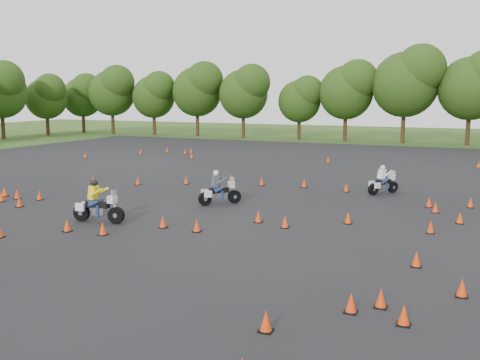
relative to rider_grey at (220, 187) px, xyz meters
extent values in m
plane|color=#2D5119|center=(0.98, -3.92, -0.81)|extent=(140.00, 140.00, 0.00)
plane|color=black|center=(0.98, 2.08, -0.80)|extent=(62.00, 62.00, 0.00)
cone|color=#EC3B09|center=(-8.99, 2.11, -0.58)|extent=(0.26, 0.26, 0.45)
cone|color=#EC3B09|center=(4.65, 5.57, -0.58)|extent=(0.26, 0.26, 0.45)
cone|color=#EC3B09|center=(-6.61, 3.05, -0.58)|extent=(0.26, 0.26, 0.45)
cone|color=#EC3B09|center=(9.44, -10.24, -0.58)|extent=(0.26, 0.26, 0.45)
cone|color=#EC3B09|center=(1.41, -4.89, -0.58)|extent=(0.26, 0.26, 0.45)
cone|color=#EC3B09|center=(-15.39, 16.27, -0.58)|extent=(0.26, 0.26, 0.45)
cone|color=#EC3B09|center=(10.66, 3.88, -0.58)|extent=(0.26, 0.26, 0.45)
cone|color=#EC3B09|center=(8.82, -9.44, -0.58)|extent=(0.26, 0.26, 0.45)
cone|color=#EC3B09|center=(-8.45, -2.57, -0.58)|extent=(0.26, 0.26, 0.45)
cone|color=#EC3B09|center=(8.94, 3.20, -0.58)|extent=(0.26, 0.26, 0.45)
cone|color=#EC3B09|center=(4.21, -3.00, -0.58)|extent=(0.26, 0.26, 0.45)
cone|color=#EC3B09|center=(-2.14, 5.88, -0.58)|extent=(0.26, 0.26, 0.45)
cone|color=#EC3B09|center=(-10.72, -2.56, -0.58)|extent=(0.26, 0.26, 0.45)
cone|color=#EC3B09|center=(-9.93, 15.35, -0.58)|extent=(0.26, 0.26, 0.45)
cone|color=#EC3B09|center=(-4.25, 4.38, -0.58)|extent=(0.26, 0.26, 0.45)
cone|color=#EC3B09|center=(-0.16, 5.72, -0.58)|extent=(0.26, 0.26, 0.45)
cone|color=#EC3B09|center=(10.31, 0.41, -0.58)|extent=(0.26, 0.26, 0.45)
cone|color=#EC3B09|center=(-9.81, -3.59, -0.58)|extent=(0.26, 0.26, 0.45)
cone|color=#EC3B09|center=(6.78, -11.76, -0.58)|extent=(0.26, 0.26, 0.45)
cone|color=#EC3B09|center=(-3.03, -6.78, -0.58)|extent=(0.26, 0.26, 0.45)
cone|color=#EC3B09|center=(8.23, -10.02, -0.58)|extent=(0.26, 0.26, 0.45)
cone|color=#EC3B09|center=(9.28, -5.89, -0.58)|extent=(0.26, 0.26, 0.45)
cone|color=#EC3B09|center=(-14.13, 18.52, -0.58)|extent=(0.26, 0.26, 0.45)
cone|color=#EC3B09|center=(-11.89, 18.80, -0.58)|extent=(0.26, 0.26, 0.45)
cone|color=#EC3B09|center=(6.27, -1.37, -0.58)|extent=(0.26, 0.26, 0.45)
cone|color=#EC3B09|center=(2.95, -2.58, -0.58)|extent=(0.26, 0.26, 0.45)
cone|color=#EC3B09|center=(0.73, 17.10, -0.58)|extent=(0.26, 0.26, 0.45)
cone|color=#EC3B09|center=(11.04, 18.56, -0.58)|extent=(0.26, 0.26, 0.45)
cone|color=#EC3B09|center=(9.36, -1.62, -0.58)|extent=(0.26, 0.26, 0.45)
cone|color=#EC3B09|center=(-9.64, -2.80, -0.58)|extent=(0.26, 0.26, 0.45)
cone|color=#EC3B09|center=(-8.08, -4.18, -0.58)|extent=(0.26, 0.26, 0.45)
cone|color=#EC3B09|center=(-11.94, 17.83, -0.58)|extent=(0.26, 0.26, 0.45)
cone|color=#EC3B09|center=(2.24, 5.99, -0.58)|extent=(0.26, 0.26, 0.45)
cone|color=#EC3B09|center=(9.28, 2.12, -0.58)|extent=(0.26, 0.26, 0.45)
cone|color=#EC3B09|center=(-17.98, 12.28, -0.58)|extent=(0.26, 0.26, 0.45)
cone|color=#EC3B09|center=(10.57, -7.91, -0.58)|extent=(0.26, 0.26, 0.45)
cone|color=#EC3B09|center=(-0.06, -4.87, -0.58)|extent=(0.26, 0.26, 0.45)
cone|color=#EC3B09|center=(-1.49, -6.66, -0.58)|extent=(0.26, 0.26, 0.45)
camera|label=1|loc=(10.61, -21.88, 4.22)|focal=40.00mm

